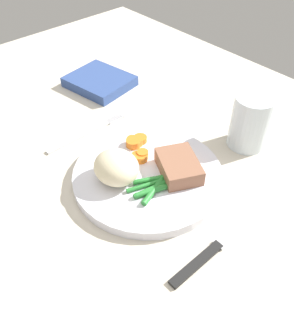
{
  "coord_description": "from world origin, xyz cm",
  "views": [
    {
      "loc": [
        31.49,
        -27.07,
        42.61
      ],
      "look_at": [
        1.6,
        -0.19,
        4.6
      ],
      "focal_mm": 38.61,
      "sensor_mm": 36.0,
      "label": 1
    }
  ],
  "objects_px": {
    "knife": "(223,241)",
    "dinner_plate": "(147,176)",
    "meat_portion": "(179,166)",
    "water_glass": "(249,125)",
    "fork": "(87,133)",
    "napkin": "(100,81)"
  },
  "relations": [
    {
      "from": "meat_portion",
      "to": "dinner_plate",
      "type": "bearing_deg",
      "value": -130.6
    },
    {
      "from": "water_glass",
      "to": "fork",
      "type": "bearing_deg",
      "value": -137.48
    },
    {
      "from": "meat_portion",
      "to": "knife",
      "type": "bearing_deg",
      "value": -17.81
    },
    {
      "from": "fork",
      "to": "water_glass",
      "type": "bearing_deg",
      "value": 46.11
    },
    {
      "from": "meat_portion",
      "to": "fork",
      "type": "relative_size",
      "value": 0.46
    },
    {
      "from": "meat_portion",
      "to": "napkin",
      "type": "xyz_separation_m",
      "value": [
        -0.31,
        0.08,
        -0.02
      ]
    },
    {
      "from": "meat_portion",
      "to": "napkin",
      "type": "height_order",
      "value": "meat_portion"
    },
    {
      "from": "knife",
      "to": "dinner_plate",
      "type": "bearing_deg",
      "value": -176.99
    },
    {
      "from": "water_glass",
      "to": "napkin",
      "type": "bearing_deg",
      "value": -167.44
    },
    {
      "from": "knife",
      "to": "meat_portion",
      "type": "bearing_deg",
      "value": 166.25
    },
    {
      "from": "fork",
      "to": "napkin",
      "type": "height_order",
      "value": "napkin"
    },
    {
      "from": "fork",
      "to": "napkin",
      "type": "bearing_deg",
      "value": 138.76
    },
    {
      "from": "knife",
      "to": "water_glass",
      "type": "xyz_separation_m",
      "value": [
        -0.11,
        0.19,
        0.04
      ]
    },
    {
      "from": "dinner_plate",
      "to": "knife",
      "type": "relative_size",
      "value": 1.14
    },
    {
      "from": "dinner_plate",
      "to": "napkin",
      "type": "relative_size",
      "value": 1.87
    },
    {
      "from": "meat_portion",
      "to": "knife",
      "type": "distance_m",
      "value": 0.13
    },
    {
      "from": "meat_portion",
      "to": "water_glass",
      "type": "relative_size",
      "value": 0.81
    },
    {
      "from": "water_glass",
      "to": "napkin",
      "type": "xyz_separation_m",
      "value": [
        -0.33,
        -0.07,
        -0.03
      ]
    },
    {
      "from": "meat_portion",
      "to": "water_glass",
      "type": "xyz_separation_m",
      "value": [
        0.02,
        0.15,
        0.01
      ]
    },
    {
      "from": "meat_portion",
      "to": "napkin",
      "type": "relative_size",
      "value": 0.61
    },
    {
      "from": "fork",
      "to": "meat_portion",
      "type": "bearing_deg",
      "value": 15.16
    },
    {
      "from": "fork",
      "to": "water_glass",
      "type": "height_order",
      "value": "water_glass"
    }
  ]
}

